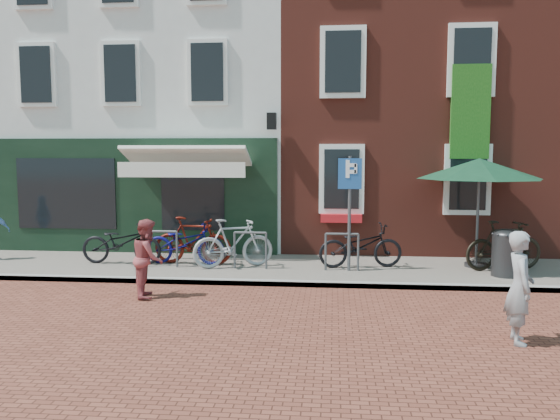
# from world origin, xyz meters

# --- Properties ---
(ground) EXTENTS (80.00, 80.00, 0.00)m
(ground) POSITION_xyz_m (0.00, 0.00, 0.00)
(ground) COLOR brown
(sidewalk) EXTENTS (24.00, 3.00, 0.10)m
(sidewalk) POSITION_xyz_m (1.00, 1.50, 0.05)
(sidewalk) COLOR slate
(sidewalk) RESTS_ON ground
(building_stucco) EXTENTS (8.00, 8.00, 9.00)m
(building_stucco) POSITION_xyz_m (-5.00, 7.00, 4.50)
(building_stucco) COLOR silver
(building_stucco) RESTS_ON ground
(building_brick_mid) EXTENTS (6.00, 8.00, 10.00)m
(building_brick_mid) POSITION_xyz_m (2.00, 7.00, 5.00)
(building_brick_mid) COLOR maroon
(building_brick_mid) RESTS_ON ground
(litter_bin) EXTENTS (0.57, 0.57, 1.05)m
(litter_bin) POSITION_xyz_m (3.87, 0.98, 0.64)
(litter_bin) COLOR #2E2E30
(litter_bin) RESTS_ON sidewalk
(parking_sign) EXTENTS (0.50, 0.07, 2.47)m
(parking_sign) POSITION_xyz_m (0.65, 1.19, 1.78)
(parking_sign) COLOR #4C4C4F
(parking_sign) RESTS_ON sidewalk
(parasol) EXTENTS (2.73, 2.73, 2.52)m
(parasol) POSITION_xyz_m (3.50, 1.89, 2.38)
(parasol) COLOR #4C4C4F
(parasol) RESTS_ON sidewalk
(woman) EXTENTS (0.42, 0.60, 1.58)m
(woman) POSITION_xyz_m (2.90, -2.92, 0.79)
(woman) COLOR gray
(woman) RESTS_ON ground
(boy) EXTENTS (0.70, 0.81, 1.44)m
(boy) POSITION_xyz_m (-3.07, -0.97, 0.72)
(boy) COLOR #9D4043
(boy) RESTS_ON ground
(bicycle_0) EXTENTS (1.87, 0.66, 0.98)m
(bicycle_0) POSITION_xyz_m (-4.52, 1.46, 0.59)
(bicycle_0) COLOR black
(bicycle_0) RESTS_ON sidewalk
(bicycle_1) EXTENTS (1.84, 0.61, 1.09)m
(bicycle_1) POSITION_xyz_m (-2.89, 1.58, 0.64)
(bicycle_1) COLOR #521008
(bicycle_1) RESTS_ON sidewalk
(bicycle_2) EXTENTS (1.90, 0.75, 0.98)m
(bicycle_2) POSITION_xyz_m (-3.06, 1.56, 0.59)
(bicycle_2) COLOR #0A0A51
(bicycle_2) RESTS_ON sidewalk
(bicycle_3) EXTENTS (1.87, 1.17, 1.09)m
(bicycle_3) POSITION_xyz_m (-1.90, 1.30, 0.64)
(bicycle_3) COLOR #969597
(bicycle_3) RESTS_ON sidewalk
(bicycle_4) EXTENTS (1.96, 0.99, 0.98)m
(bicycle_4) POSITION_xyz_m (0.92, 1.57, 0.59)
(bicycle_4) COLOR black
(bicycle_4) RESTS_ON sidewalk
(bicycle_5) EXTENTS (1.88, 1.02, 1.09)m
(bicycle_5) POSITION_xyz_m (4.00, 1.59, 0.64)
(bicycle_5) COLOR black
(bicycle_5) RESTS_ON sidewalk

